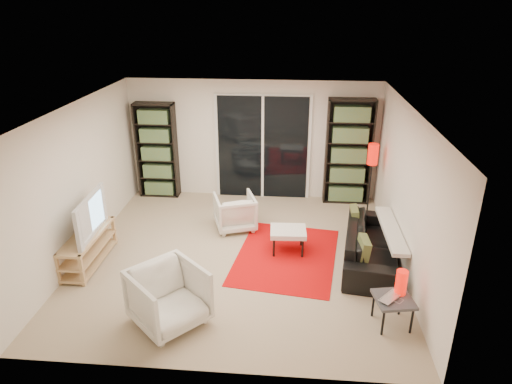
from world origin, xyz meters
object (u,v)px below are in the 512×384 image
tv_stand (88,248)px  bookshelf_left (157,151)px  bookshelf_right (349,152)px  armchair_front (169,297)px  side_table (394,301)px  floor_lamp (372,162)px  ottoman (288,232)px  armchair_back (235,212)px  sofa (372,244)px

tv_stand → bookshelf_left: bearing=82.5°
bookshelf_right → armchair_front: bookshelf_right is taller
side_table → floor_lamp: floor_lamp is taller
ottoman → floor_lamp: floor_lamp is taller
bookshelf_left → tv_stand: size_ratio=1.49×
armchair_back → side_table: 3.38m
side_table → tv_stand: bearing=166.1°
armchair_back → floor_lamp: 2.67m
bookshelf_left → side_table: bookshelf_left is taller
bookshelf_left → floor_lamp: bearing=-8.7°
ottoman → side_table: same height
armchair_front → ottoman: bearing=6.4°
ottoman → bookshelf_left: bearing=142.2°
tv_stand → ottoman: 3.15m
armchair_front → floor_lamp: bearing=2.8°
bookshelf_right → ottoman: 2.50m
armchair_back → floor_lamp: (2.45, 0.73, 0.77)m
bookshelf_left → side_table: size_ratio=3.69×
sofa → armchair_front: armchair_front is taller
bookshelf_right → armchair_front: (-2.58, -4.04, -0.67)m
bookshelf_left → floor_lamp: (4.21, -0.64, 0.11)m
floor_lamp → bookshelf_left: bearing=171.3°
bookshelf_right → armchair_back: bookshelf_right is taller
bookshelf_right → sofa: (0.19, -2.30, -0.76)m
tv_stand → side_table: tv_stand is taller
bookshelf_left → ottoman: size_ratio=3.30×
tv_stand → armchair_back: armchair_back is taller
tv_stand → ottoman: size_ratio=2.21×
tv_stand → ottoman: (3.09, 0.62, 0.08)m
bookshelf_left → side_table: (4.08, -3.84, -0.62)m
armchair_back → floor_lamp: size_ratio=0.49×
bookshelf_right → floor_lamp: bearing=-60.7°
bookshelf_left → armchair_front: (1.27, -4.04, -0.59)m
bookshelf_left → armchair_front: bookshelf_left is taller
bookshelf_left → ottoman: bearing=-37.8°
floor_lamp → tv_stand: bearing=-155.4°
armchair_front → ottoman: armchair_front is taller
side_table → floor_lamp: (0.13, 3.20, 0.73)m
armchair_back → side_table: (2.31, -2.47, 0.04)m
armchair_back → armchair_front: (-0.49, -2.67, 0.07)m
tv_stand → sofa: sofa is taller
side_table → ottoman: bearing=128.1°
armchair_front → floor_lamp: 4.54m
tv_stand → floor_lamp: floor_lamp is taller
bookshelf_right → armchair_front: bearing=-122.5°
bookshelf_left → bookshelf_right: size_ratio=0.93×
bookshelf_left → bookshelf_right: (3.85, -0.00, 0.07)m
bookshelf_left → armchair_back: (1.76, -1.37, -0.66)m
armchair_back → ottoman: 1.22m
bookshelf_right → ottoman: (-1.12, -2.12, -0.70)m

